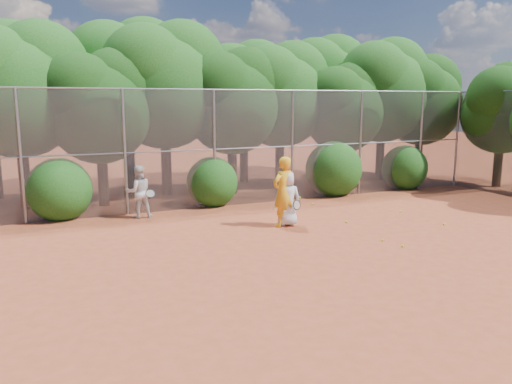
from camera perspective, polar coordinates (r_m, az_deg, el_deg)
name	(u,v)px	position (r m, az deg, el deg)	size (l,w,h in m)	color
ground	(334,249)	(12.60, 8.86, -6.47)	(80.00, 80.00, 0.00)	#963D21
fence_back	(238,147)	(17.43, -2.03, 5.19)	(20.05, 0.09, 4.03)	gray
tree_1	(19,84)	(18.65, -25.50, 11.04)	(4.64, 4.03, 6.35)	black
tree_2	(100,102)	(18.07, -17.38, 9.78)	(3.99, 3.47, 5.47)	black
tree_3	(165,80)	(19.53, -10.37, 12.47)	(4.89, 4.26, 6.70)	black
tree_4	(233,97)	(19.68, -2.69, 10.75)	(4.19, 3.64, 5.73)	black
tree_5	(281,91)	(21.44, 2.88, 11.49)	(4.51, 3.92, 6.17)	black
tree_6	(344,105)	(21.83, 10.01, 9.80)	(3.86, 3.36, 5.29)	black
tree_7	(384,86)	(23.80, 14.38, 11.63)	(4.77, 4.14, 6.53)	black
tree_8	(422,97)	(24.85, 18.44, 10.29)	(4.25, 3.70, 5.82)	black
tree_10	(128,76)	(21.49, -14.47, 12.73)	(5.15, 4.48, 7.06)	black
tree_11	(245,89)	(22.48, -1.32, 11.74)	(4.64, 4.03, 6.35)	black
tree_12	(325,82)	(25.09, 7.89, 12.30)	(5.02, 4.37, 6.88)	black
tree_13	(503,105)	(23.55, 26.41, 8.92)	(3.86, 3.36, 5.29)	black
bush_0	(59,187)	(16.62, -21.58, 0.56)	(2.00, 2.00, 2.00)	#164A12
bush_1	(212,180)	(17.54, -5.04, 1.40)	(1.80, 1.80, 1.80)	#164A12
bush_2	(334,167)	(19.69, 8.86, 2.88)	(2.20, 2.20, 2.20)	#164A12
bush_3	(405,166)	(21.79, 16.62, 2.89)	(1.90, 1.90, 1.90)	#164A12
player_yellow	(283,192)	(14.46, 3.12, 0.01)	(0.94, 0.71, 2.05)	gold
player_teen	(287,198)	(14.60, 3.60, -0.72)	(0.88, 0.67, 1.65)	silver
player_white	(139,192)	(16.01, -13.27, 0.03)	(0.87, 0.74, 1.65)	silver
ball_0	(346,222)	(15.28, 10.26, -3.39)	(0.07, 0.07, 0.07)	yellow
ball_1	(400,211)	(17.13, 16.16, -2.14)	(0.07, 0.07, 0.07)	yellow
ball_2	(402,246)	(13.12, 16.39, -5.94)	(0.07, 0.07, 0.07)	yellow
ball_3	(444,224)	(15.80, 20.68, -3.44)	(0.07, 0.07, 0.07)	yellow
ball_4	(382,240)	(13.53, 14.25, -5.34)	(0.07, 0.07, 0.07)	yellow
ball_5	(313,204)	(17.76, 6.49, -1.36)	(0.07, 0.07, 0.07)	yellow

